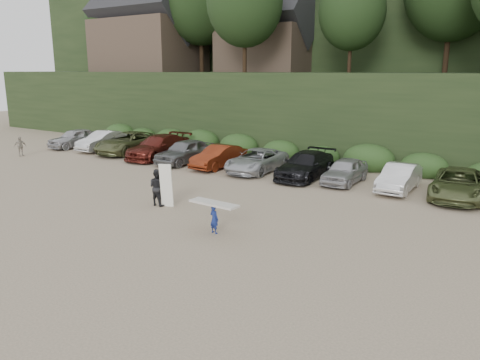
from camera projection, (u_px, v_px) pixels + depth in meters
The scene contains 6 objects.
ground at pixel (221, 230), 18.63m from camera, with size 120.00×120.00×0.00m, color tan.
hillside_backdrop at pixel (434, 17), 45.34m from camera, with size 90.00×41.50×28.00m.
parked_cars at pixel (245, 158), 29.58m from camera, with size 36.56×6.20×1.65m.
distant_walker at pixel (20, 146), 34.33m from camera, with size 0.84×0.35×1.44m, color #9F9687.
child_surfer at pixel (214, 212), 18.05m from camera, with size 2.10×0.67×1.25m.
adult_surfer at pixel (158, 187), 21.77m from camera, with size 1.31×0.67×2.05m.
Camera 1 is at (10.37, -14.33, 6.22)m, focal length 35.00 mm.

